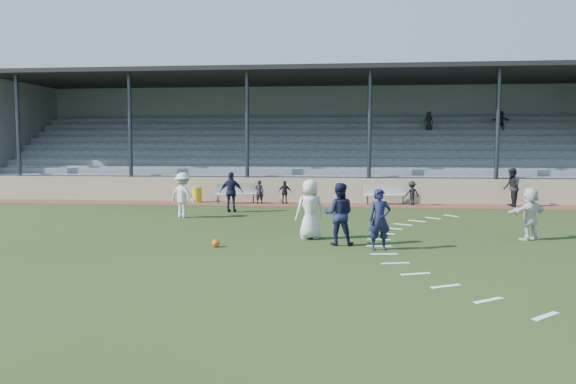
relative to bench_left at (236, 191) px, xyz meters
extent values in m
plane|color=#243616|center=(3.37, -10.67, -0.58)|extent=(90.00, 90.00, 0.00)
cube|color=brown|center=(3.37, -0.17, -0.57)|extent=(34.00, 2.00, 0.02)
cube|color=tan|center=(3.37, 0.88, 0.02)|extent=(34.00, 0.18, 1.20)
cube|color=beige|center=(0.00, -0.12, -0.13)|extent=(2.03, 0.95, 0.06)
cube|color=beige|center=(0.00, 0.10, 0.12)|extent=(1.93, 0.63, 0.54)
cylinder|color=#33353B|center=(-0.81, -0.37, -0.36)|extent=(0.06, 0.06, 0.40)
cylinder|color=#33353B|center=(0.81, 0.12, -0.36)|extent=(0.06, 0.06, 0.40)
cube|color=beige|center=(7.12, 0.18, -0.13)|extent=(2.04, 0.74, 0.06)
cube|color=beige|center=(7.12, 0.40, 0.12)|extent=(1.98, 0.41, 0.54)
cylinder|color=#33353B|center=(6.28, 0.03, -0.36)|extent=(0.06, 0.06, 0.40)
cylinder|color=#33353B|center=(7.96, 0.33, -0.36)|extent=(0.06, 0.06, 0.40)
cylinder|color=gold|center=(-2.02, 0.26, -0.19)|extent=(0.46, 0.46, 0.74)
sphere|color=#EF5B0E|center=(1.65, -11.28, -0.47)|extent=(0.22, 0.22, 0.22)
imported|color=silver|center=(4.19, -9.65, 0.32)|extent=(1.04, 0.88, 1.82)
imported|color=#141738|center=(6.20, -11.21, 0.25)|extent=(0.67, 0.50, 1.68)
imported|color=#141738|center=(5.08, -10.56, 0.31)|extent=(0.90, 0.72, 1.79)
imported|color=silver|center=(-1.06, -5.28, 0.30)|extent=(1.30, 1.04, 1.77)
imported|color=#141738|center=(0.46, -3.34, 0.26)|extent=(1.00, 0.43, 1.70)
imported|color=silver|center=(10.80, -9.10, 0.21)|extent=(1.49, 1.21, 1.59)
imported|color=black|center=(12.78, -0.14, 0.32)|extent=(0.69, 0.87, 1.77)
imported|color=black|center=(1.16, -0.23, 0.00)|extent=(0.43, 0.30, 1.14)
imported|color=black|center=(2.36, -0.07, -0.01)|extent=(0.66, 0.31, 1.10)
imported|color=black|center=(8.32, -0.02, 0.00)|extent=(0.83, 0.65, 1.12)
cube|color=gray|center=(3.37, 1.43, 0.02)|extent=(34.00, 0.80, 1.20)
cube|color=gray|center=(3.37, 1.53, 0.67)|extent=(33.00, 0.28, 0.10)
cube|color=gray|center=(3.37, 2.23, 0.22)|extent=(34.00, 0.80, 1.60)
cube|color=gray|center=(3.37, 2.33, 1.07)|extent=(33.00, 0.28, 0.10)
cube|color=gray|center=(3.37, 3.03, 0.42)|extent=(34.00, 0.80, 2.00)
cube|color=gray|center=(3.37, 3.13, 1.47)|extent=(33.00, 0.28, 0.10)
cube|color=gray|center=(3.37, 3.83, 0.62)|extent=(34.00, 0.80, 2.40)
cube|color=gray|center=(3.37, 3.93, 1.87)|extent=(33.00, 0.28, 0.10)
cube|color=gray|center=(3.37, 4.63, 0.82)|extent=(34.00, 0.80, 2.80)
cube|color=gray|center=(3.37, 4.73, 2.27)|extent=(33.00, 0.28, 0.10)
cube|color=gray|center=(3.37, 5.43, 1.02)|extent=(34.00, 0.80, 3.20)
cube|color=gray|center=(3.37, 5.53, 2.67)|extent=(33.00, 0.28, 0.10)
cube|color=gray|center=(3.37, 6.23, 1.22)|extent=(34.00, 0.80, 3.60)
cube|color=gray|center=(3.37, 6.33, 3.07)|extent=(33.00, 0.28, 0.10)
cube|color=gray|center=(3.37, 7.03, 1.42)|extent=(34.00, 0.80, 4.00)
cube|color=gray|center=(3.37, 7.13, 3.47)|extent=(33.00, 0.28, 0.10)
cube|color=gray|center=(3.37, 7.83, 1.62)|extent=(34.00, 0.80, 4.40)
cube|color=gray|center=(3.37, 7.93, 3.87)|extent=(33.00, 0.28, 0.10)
cube|color=gray|center=(3.37, 8.43, 2.62)|extent=(34.00, 0.40, 6.40)
cube|color=gray|center=(-13.48, 4.83, 2.62)|extent=(0.30, 7.80, 6.40)
cube|color=black|center=(3.37, 4.53, 5.92)|extent=(34.60, 9.00, 0.22)
cylinder|color=#33353B|center=(-11.63, 0.98, 2.67)|extent=(0.20, 0.20, 6.50)
cylinder|color=#33353B|center=(-5.63, 0.98, 2.67)|extent=(0.20, 0.20, 6.50)
cylinder|color=#33353B|center=(0.37, 0.98, 2.67)|extent=(0.20, 0.20, 6.50)
cylinder|color=#33353B|center=(6.37, 0.98, 2.67)|extent=(0.20, 0.20, 6.50)
cylinder|color=#33353B|center=(12.37, 0.98, 2.67)|extent=(0.20, 0.20, 6.50)
cylinder|color=#33353B|center=(3.37, 0.88, 0.67)|extent=(34.00, 0.05, 0.05)
imported|color=black|center=(9.92, 6.27, 3.57)|extent=(0.60, 0.46, 1.10)
imported|color=black|center=(13.89, 6.27, 3.57)|extent=(1.06, 0.43, 1.11)
cube|color=white|center=(9.48, -3.66, -0.58)|extent=(0.54, 0.61, 0.01)
cube|color=white|center=(8.66, -4.44, -0.58)|extent=(0.59, 0.56, 0.01)
cube|color=white|center=(7.94, -5.33, -0.58)|extent=(0.64, 0.51, 0.01)
cube|color=white|center=(7.33, -6.29, -0.58)|extent=(0.67, 0.44, 0.01)
cube|color=white|center=(6.85, -7.32, -0.58)|extent=(0.70, 0.37, 0.01)
cube|color=white|center=(6.50, -8.41, -0.58)|extent=(0.71, 0.29, 0.01)
cube|color=white|center=(6.29, -9.53, -0.58)|extent=(0.71, 0.21, 0.01)
cube|color=white|center=(6.22, -10.67, -0.58)|extent=(0.70, 0.12, 0.01)
cube|color=white|center=(6.29, -11.80, -0.58)|extent=(0.71, 0.21, 0.01)
cube|color=white|center=(6.50, -12.92, -0.58)|extent=(0.71, 0.29, 0.01)
cube|color=white|center=(6.85, -14.01, -0.58)|extent=(0.70, 0.37, 0.01)
cube|color=white|center=(7.33, -15.04, -0.58)|extent=(0.67, 0.44, 0.01)
cube|color=white|center=(7.94, -16.01, -0.58)|extent=(0.64, 0.51, 0.01)
cube|color=white|center=(8.66, -16.89, -0.58)|extent=(0.59, 0.56, 0.01)
camera|label=1|loc=(5.30, -26.53, 2.33)|focal=35.00mm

